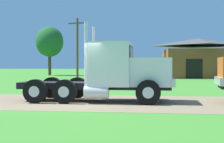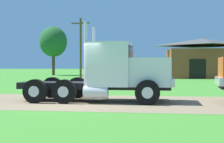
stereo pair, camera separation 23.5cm
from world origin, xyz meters
name	(u,v)px [view 1 (the left image)]	position (x,y,z in m)	size (l,w,h in m)	color
ground_plane	(76,102)	(0.00, 0.00, 0.00)	(200.00, 200.00, 0.00)	#448E2E
dirt_track	(76,102)	(0.00, 0.00, 0.00)	(120.00, 6.10, 0.01)	#8E7759
truck_foreground_white	(116,73)	(1.72, 0.32, 1.24)	(6.75, 2.65, 3.39)	black
shed_building	(199,59)	(8.80, 27.85, 2.30)	(9.10, 8.45, 4.77)	brown
utility_pole_near	(77,46)	(-5.56, 24.37, 3.76)	(2.20, 0.44, 7.03)	brown
tree_mid	(50,42)	(-11.88, 33.66, 4.91)	(4.04, 4.04, 7.16)	#513823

